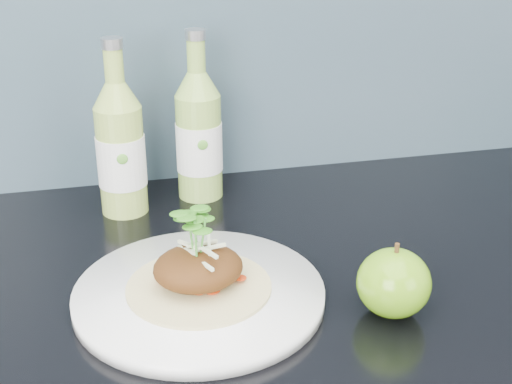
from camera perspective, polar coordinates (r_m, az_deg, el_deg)
dinner_plate at (r=0.81m, az=-4.57°, el=-8.18°), size 0.29×0.29×0.02m
pork_taco at (r=0.79m, az=-4.66°, el=-5.91°), size 0.16×0.16×0.10m
green_apple at (r=0.79m, az=10.96°, el=-7.15°), size 0.10×0.10×0.09m
cider_bottle_left at (r=1.00m, az=-10.78°, el=3.41°), size 0.09×0.09×0.25m
cider_bottle_right at (r=1.04m, az=-4.59°, el=4.52°), size 0.08×0.08×0.25m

